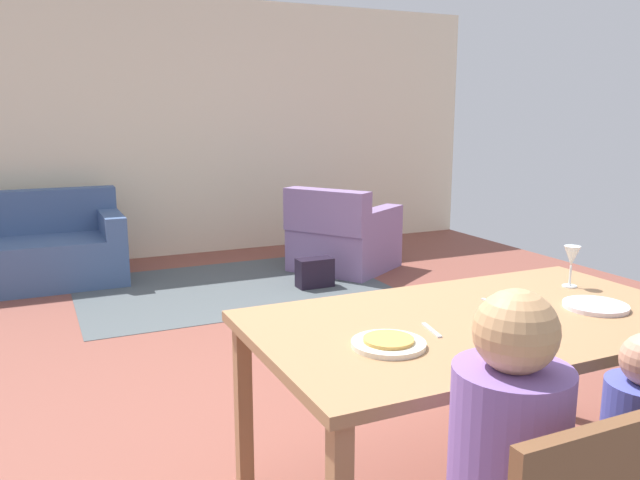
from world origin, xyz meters
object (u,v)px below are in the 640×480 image
at_px(plate_near_man, 389,344).
at_px(wine_glass, 572,258).
at_px(handbag, 315,273).
at_px(plate_near_woman, 596,306).
at_px(couch, 4,254).
at_px(dining_table, 481,334).
at_px(plate_near_child, 514,329).
at_px(armchair, 342,238).

relative_size(plate_near_man, wine_glass, 1.34).
bearing_deg(handbag, plate_near_woman, -94.03).
height_order(wine_glass, couch, wine_glass).
bearing_deg(wine_glass, plate_near_woman, -118.07).
relative_size(dining_table, plate_near_woman, 7.03).
relative_size(plate_near_man, handbag, 0.78).
distance_m(plate_near_man, plate_near_child, 0.49).
distance_m(dining_table, plate_near_man, 0.50).
distance_m(armchair, handbag, 0.72).
distance_m(dining_table, handbag, 3.25).
bearing_deg(armchair, plate_near_child, -107.84).
bearing_deg(couch, handbag, -25.04).
height_order(dining_table, plate_near_man, plate_near_man).
bearing_deg(plate_near_man, handbag, 69.81).
relative_size(dining_table, plate_near_child, 7.03).
bearing_deg(plate_near_man, plate_near_child, -7.08).
height_order(couch, armchair, same).
xyz_separation_m(plate_near_man, armchair, (1.70, 3.72, -0.45)).
height_order(plate_near_man, armchair, armchair).
xyz_separation_m(plate_near_child, wine_glass, (0.63, 0.36, 0.12)).
height_order(plate_near_man, couch, couch).
xyz_separation_m(couch, armchair, (2.99, -0.69, 0.02)).
height_order(dining_table, armchair, armchair).
bearing_deg(wine_glass, dining_table, -164.11).
height_order(dining_table, wine_glass, wine_glass).
distance_m(plate_near_man, plate_near_woman, 0.97).
bearing_deg(dining_table, plate_near_man, -166.05).
bearing_deg(handbag, wine_glass, -91.51).
height_order(wine_glass, handbag, wine_glass).
relative_size(plate_near_woman, wine_glass, 1.34).
xyz_separation_m(dining_table, wine_glass, (0.63, 0.18, 0.20)).
bearing_deg(wine_glass, plate_near_man, -164.95).
bearing_deg(plate_near_woman, dining_table, 168.30).
bearing_deg(dining_table, handbag, 77.20).
bearing_deg(plate_near_man, wine_glass, 15.05).
bearing_deg(plate_near_child, dining_table, 90.00).
bearing_deg(handbag, couch, 154.96).
bearing_deg(plate_near_child, armchair, 72.16).
bearing_deg(handbag, plate_near_man, -110.19).
relative_size(couch, armchair, 1.68).
bearing_deg(dining_table, plate_near_woman, -11.70).
bearing_deg(couch, plate_near_woman, -62.79).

